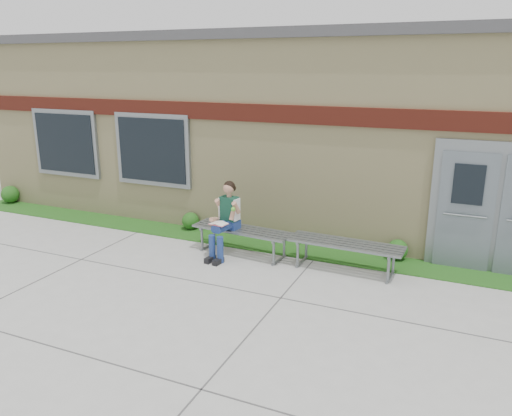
% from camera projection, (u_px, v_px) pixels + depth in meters
% --- Properties ---
extents(ground, '(80.00, 80.00, 0.00)m').
position_uv_depth(ground, '(209.00, 300.00, 7.75)').
color(ground, '#9E9E99').
rests_on(ground, ground).
extents(grass_strip, '(16.00, 0.80, 0.02)m').
position_uv_depth(grass_strip, '(272.00, 246.00, 10.03)').
color(grass_strip, '#234B14').
rests_on(grass_strip, ground).
extents(school_building, '(16.20, 6.22, 4.20)m').
position_uv_depth(school_building, '(323.00, 124.00, 12.44)').
color(school_building, beige).
rests_on(school_building, ground).
extents(bench_left, '(2.00, 0.72, 0.51)m').
position_uv_depth(bench_left, '(242.00, 234.00, 9.52)').
color(bench_left, slate).
rests_on(bench_left, ground).
extents(bench_right, '(2.03, 0.63, 0.52)m').
position_uv_depth(bench_right, '(345.00, 249.00, 8.75)').
color(bench_right, slate).
rests_on(bench_right, ground).
extents(girl, '(0.50, 0.86, 1.44)m').
position_uv_depth(girl, '(225.00, 218.00, 9.33)').
color(girl, navy).
rests_on(girl, ground).
extents(shrub_west, '(0.45, 0.45, 0.45)m').
position_uv_depth(shrub_west, '(10.00, 194.00, 13.08)').
color(shrub_west, '#234B14').
rests_on(shrub_west, grass_strip).
extents(shrub_mid, '(0.38, 0.38, 0.38)m').
position_uv_depth(shrub_mid, '(191.00, 221.00, 10.98)').
color(shrub_mid, '#234B14').
rests_on(shrub_mid, grass_strip).
extents(shrub_east, '(0.38, 0.38, 0.38)m').
position_uv_depth(shrub_east, '(398.00, 250.00, 9.26)').
color(shrub_east, '#234B14').
rests_on(shrub_east, grass_strip).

